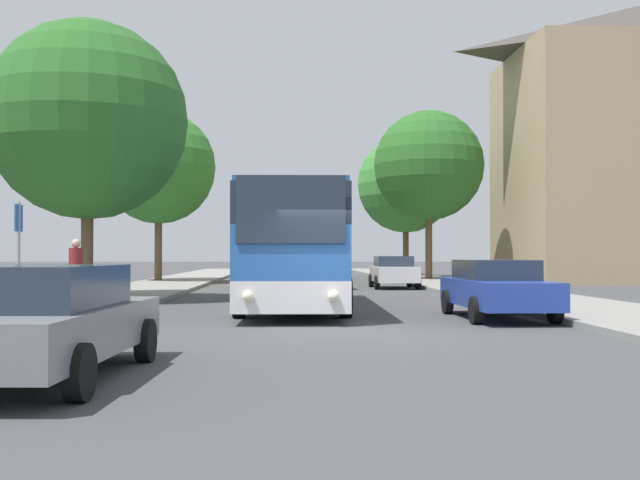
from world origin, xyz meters
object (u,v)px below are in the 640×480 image
(pedestrian_waiting_near, at_px, (76,273))
(parked_car_left_curb, at_px, (41,319))
(parked_car_right_far, at_px, (394,271))
(bus_stop_sign, at_px, (18,246))
(tree_left_near, at_px, (159,167))
(bus_front, at_px, (294,248))
(bus_middle, at_px, (295,248))
(parked_car_right_near, at_px, (496,287))
(tree_right_near, at_px, (429,166))
(bus_rear, at_px, (294,250))
(tree_left_far, at_px, (88,121))
(tree_right_mid, at_px, (406,185))

(pedestrian_waiting_near, bearing_deg, parked_car_left_curb, 140.64)
(parked_car_right_far, distance_m, bus_stop_sign, 20.46)
(tree_left_near, bearing_deg, pedestrian_waiting_near, -86.16)
(bus_front, xyz_separation_m, bus_middle, (0.19, 14.94, 0.12))
(parked_car_left_curb, height_order, parked_car_right_near, parked_car_right_near)
(bus_front, xyz_separation_m, tree_right_near, (7.99, 21.22, 4.96))
(parked_car_right_near, height_order, bus_stop_sign, bus_stop_sign)
(bus_rear, relative_size, tree_left_far, 1.21)
(parked_car_right_far, bearing_deg, tree_left_near, -28.83)
(bus_middle, relative_size, tree_left_near, 1.13)
(bus_rear, bearing_deg, tree_left_near, -126.11)
(pedestrian_waiting_near, height_order, tree_left_far, tree_left_far)
(bus_stop_sign, bearing_deg, bus_front, 38.38)
(parked_car_left_curb, height_order, tree_left_far, tree_left_far)
(bus_front, bearing_deg, tree_left_near, 111.89)
(bus_middle, distance_m, tree_left_near, 9.57)
(tree_right_mid, bearing_deg, bus_stop_sign, -112.51)
(parked_car_right_far, bearing_deg, parked_car_left_curb, 72.87)
(parked_car_left_curb, xyz_separation_m, tree_left_near, (-3.94, 31.48, 5.54))
(bus_middle, height_order, tree_right_mid, tree_right_mid)
(parked_car_right_far, relative_size, bus_stop_sign, 1.61)
(bus_front, xyz_separation_m, tree_left_far, (-6.86, 3.47, 4.27))
(bus_middle, relative_size, parked_car_left_curb, 2.19)
(bus_front, bearing_deg, parked_car_left_curb, -103.44)
(tree_left_far, bearing_deg, bus_rear, 74.64)
(tree_right_mid, bearing_deg, tree_right_near, -89.42)
(bus_middle, distance_m, pedestrian_waiting_near, 17.72)
(tree_right_near, xyz_separation_m, tree_right_mid, (-0.08, 7.86, -0.37))
(tree_right_near, bearing_deg, bus_rear, 132.97)
(pedestrian_waiting_near, bearing_deg, bus_stop_sign, 120.42)
(bus_front, height_order, tree_right_near, tree_right_near)
(pedestrian_waiting_near, height_order, tree_right_near, tree_right_near)
(bus_rear, bearing_deg, parked_car_right_near, -82.46)
(tree_left_near, bearing_deg, bus_stop_sign, -87.56)
(bus_middle, relative_size, parked_car_right_far, 2.54)
(bus_rear, height_order, parked_car_right_near, bus_rear)
(parked_car_right_near, bearing_deg, bus_rear, -82.23)
(parked_car_right_near, xyz_separation_m, tree_left_near, (-12.03, 22.99, 5.53))
(bus_front, height_order, tree_left_far, tree_left_far)
(parked_car_right_far, relative_size, tree_left_near, 0.45)
(tree_left_near, bearing_deg, parked_car_left_curb, -82.87)
(tree_right_near, height_order, tree_right_mid, tree_right_near)
(bus_stop_sign, bearing_deg, parked_car_left_curb, -68.64)
(parked_car_right_near, bearing_deg, bus_middle, -76.09)
(parked_car_right_far, xyz_separation_m, tree_left_far, (-11.55, -8.97, 5.25))
(bus_rear, bearing_deg, tree_right_near, -47.27)
(bus_front, xyz_separation_m, bus_rear, (0.29, 29.49, 0.14))
(parked_car_right_near, xyz_separation_m, tree_left_far, (-11.70, 7.31, 5.27))
(bus_stop_sign, xyz_separation_m, pedestrian_waiting_near, (0.37, 3.16, -0.67))
(pedestrian_waiting_near, bearing_deg, bus_front, -126.28)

